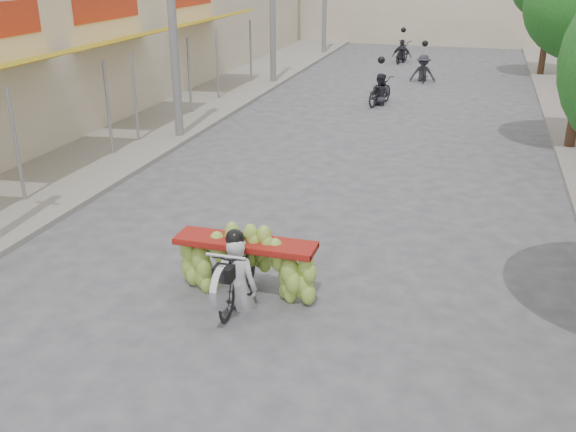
# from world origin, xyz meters

# --- Properties ---
(sidewalk_left) EXTENTS (4.00, 60.00, 0.12)m
(sidewalk_left) POSITION_xyz_m (-7.00, 15.00, 0.06)
(sidewalk_left) COLOR gray
(sidewalk_left) RESTS_ON ground
(shophouse_row_left) EXTENTS (9.77, 40.00, 6.00)m
(shophouse_row_left) POSITION_xyz_m (-11.98, 13.98, 3.00)
(shophouse_row_left) COLOR beige
(shophouse_row_left) RESTS_ON ground
(banana_motorbike) EXTENTS (2.21, 1.86, 2.16)m
(banana_motorbike) POSITION_xyz_m (-0.38, 3.62, 0.72)
(banana_motorbike) COLOR black
(banana_motorbike) RESTS_ON ground
(bg_motorbike_a) EXTENTS (1.04, 1.83, 1.95)m
(bg_motorbike_a) POSITION_xyz_m (-0.53, 18.27, 0.73)
(bg_motorbike_a) COLOR black
(bg_motorbike_a) RESTS_ON ground
(bg_motorbike_b) EXTENTS (1.13, 1.77, 1.95)m
(bg_motorbike_b) POSITION_xyz_m (0.52, 23.29, 0.84)
(bg_motorbike_b) COLOR black
(bg_motorbike_b) RESTS_ON ground
(bg_motorbike_c) EXTENTS (1.04, 1.88, 1.95)m
(bg_motorbike_c) POSITION_xyz_m (-0.99, 28.27, 0.77)
(bg_motorbike_c) COLOR black
(bg_motorbike_c) RESTS_ON ground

